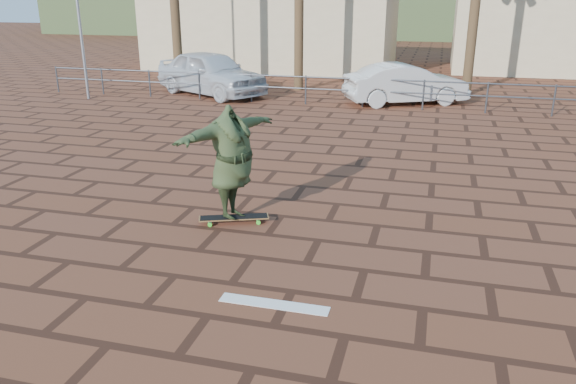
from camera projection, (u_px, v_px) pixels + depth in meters
The scene contains 10 objects.
ground at pixel (251, 257), 8.27m from camera, with size 120.00×120.00×0.00m, color brown.
paint_stripe at pixel (274, 304), 7.00m from camera, with size 1.40×0.22×0.01m, color white.
guardrail at pixel (363, 87), 18.97m from camera, with size 24.06×0.06×1.00m.
building_west at pixel (275, 22), 29.00m from camera, with size 12.60×7.60×4.50m.
building_east at pixel (562, 18), 27.34m from camera, with size 10.60×6.60×5.00m.
hill_front at pixel (419, 1), 52.81m from camera, with size 70.00×18.00×6.00m, color #384C28.
longboard at pixel (234, 218), 9.46m from camera, with size 1.18×0.67×0.11m.
skateboarder at pixel (232, 163), 9.14m from camera, with size 2.34×0.64×1.90m, color #334022.
car_silver at pixel (211, 73), 21.27m from camera, with size 1.96×4.87×1.66m, color silver.
car_white at pixel (406, 84), 19.55m from camera, with size 1.47×4.22×1.39m, color silver.
Camera 1 is at (2.45, -7.08, 3.66)m, focal length 35.00 mm.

